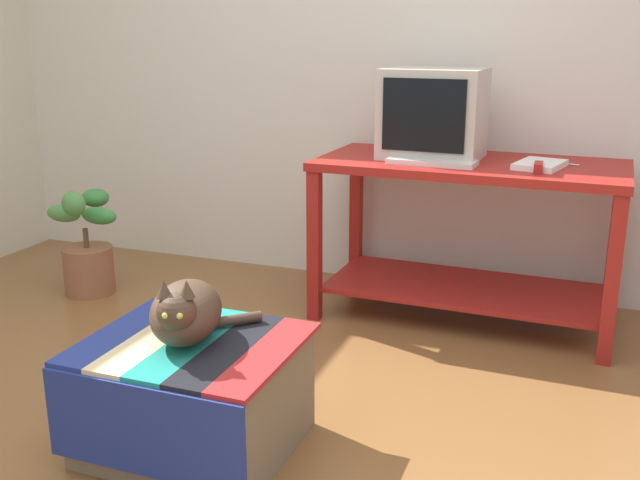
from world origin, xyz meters
TOP-DOWN VIEW (x-y plane):
  - ground_plane at (0.00, 0.00)m, footprint 14.00×14.00m
  - back_wall at (0.00, 2.05)m, footprint 8.00×0.10m
  - desk at (0.52, 1.60)m, footprint 1.43×0.71m
  - tv_monitor at (0.33, 1.64)m, footprint 0.47×0.39m
  - keyboard at (0.37, 1.45)m, footprint 0.41×0.17m
  - book at (0.84, 1.54)m, footprint 0.23×0.29m
  - ottoman_with_blanket at (-0.12, 0.10)m, footprint 0.69×0.61m
  - cat at (-0.13, 0.10)m, footprint 0.34×0.44m
  - potted_plant at (-1.43, 1.24)m, footprint 0.40×0.35m
  - stapler at (0.84, 1.44)m, footprint 0.04×0.11m
  - pen at (0.94, 1.66)m, footprint 0.14×0.03m

SIDE VIEW (x-z plane):
  - ground_plane at x=0.00m, z-range 0.00..0.00m
  - ottoman_with_blanket at x=-0.12m, z-range 0.00..0.39m
  - potted_plant at x=-1.43m, z-range -0.07..0.52m
  - cat at x=-0.13m, z-range 0.36..0.62m
  - desk at x=0.52m, z-range 0.14..0.92m
  - pen at x=0.94m, z-range 0.78..0.79m
  - keyboard at x=0.37m, z-range 0.78..0.80m
  - book at x=0.84m, z-range 0.78..0.81m
  - stapler at x=0.84m, z-range 0.78..0.82m
  - tv_monitor at x=0.33m, z-range 0.78..1.20m
  - back_wall at x=0.00m, z-range 0.00..2.60m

